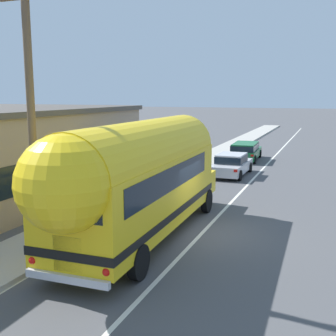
# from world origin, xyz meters

# --- Properties ---
(ground_plane) EXTENTS (300.00, 300.00, 0.00)m
(ground_plane) POSITION_xyz_m (0.00, 0.00, 0.00)
(ground_plane) COLOR #4C4C4F
(lane_markings) EXTENTS (3.58, 80.00, 0.01)m
(lane_markings) POSITION_xyz_m (-1.59, 12.00, 0.00)
(lane_markings) COLOR silver
(lane_markings) RESTS_ON ground
(sidewalk_slab) EXTENTS (2.42, 90.00, 0.15)m
(sidewalk_slab) POSITION_xyz_m (-4.66, 10.00, 0.07)
(sidewalk_slab) COLOR #ADA89E
(sidewalk_slab) RESTS_ON ground
(utility_pole) EXTENTS (1.80, 0.24, 8.50)m
(utility_pole) POSITION_xyz_m (-4.15, -4.00, 4.42)
(utility_pole) COLOR brown
(utility_pole) RESTS_ON ground
(painted_bus) EXTENTS (2.73, 11.69, 4.12)m
(painted_bus) POSITION_xyz_m (-1.71, -1.85, 2.30)
(painted_bus) COLOR yellow
(painted_bus) RESTS_ON ground
(car_lead) EXTENTS (1.94, 4.51, 1.37)m
(car_lead) POSITION_xyz_m (-1.48, 11.35, 0.73)
(car_lead) COLOR silver
(car_lead) RESTS_ON ground
(car_second) EXTENTS (2.11, 4.80, 1.37)m
(car_second) POSITION_xyz_m (-1.84, 17.79, 0.79)
(car_second) COLOR #196633
(car_second) RESTS_ON ground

